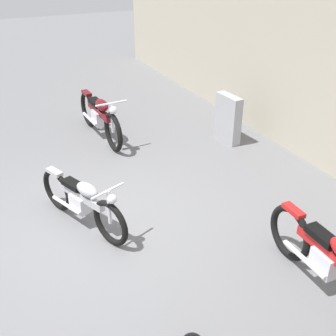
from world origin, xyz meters
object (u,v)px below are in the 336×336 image
object	(u,v)px
motorcycle_maroon	(100,116)
motorcycle_silver	(82,201)
motorcycle_red	(330,262)
stone_marker	(228,119)

from	to	relation	value
motorcycle_maroon	motorcycle_silver	xyz separation A→B (m)	(2.88, -1.17, -0.07)
motorcycle_red	motorcycle_silver	xyz separation A→B (m)	(-2.52, -2.21, -0.04)
motorcycle_red	motorcycle_maroon	size ratio (longest dim) A/B	0.95
stone_marker	motorcycle_maroon	world-z (taller)	motorcycle_maroon
motorcycle_red	motorcycle_maroon	world-z (taller)	motorcycle_maroon
stone_marker	motorcycle_maroon	xyz separation A→B (m)	(-1.29, -2.32, -0.01)
motorcycle_maroon	motorcycle_red	bearing A→B (deg)	7.58
motorcycle_silver	motorcycle_maroon	bearing A→B (deg)	136.25
stone_marker	motorcycle_red	xyz separation A→B (m)	(4.11, -1.28, -0.03)
stone_marker	motorcycle_red	world-z (taller)	stone_marker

